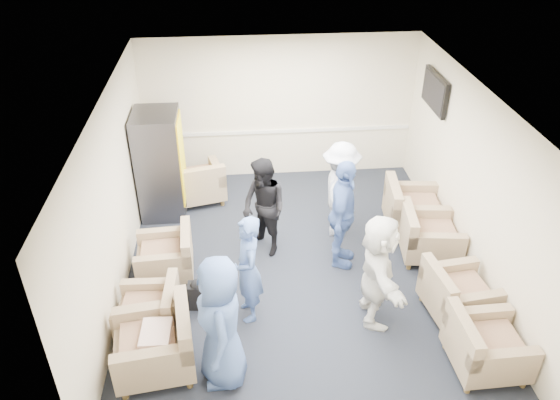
{
  "coord_description": "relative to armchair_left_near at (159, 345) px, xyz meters",
  "views": [
    {
      "loc": [
        -0.81,
        -6.37,
        5.24
      ],
      "look_at": [
        -0.23,
        0.2,
        1.12
      ],
      "focal_mm": 35.0,
      "sensor_mm": 36.0,
      "label": 1
    }
  ],
  "objects": [
    {
      "name": "floor",
      "position": [
        1.84,
        1.71,
        -0.36
      ],
      "size": [
        6.0,
        6.0,
        0.0
      ],
      "primitive_type": "plane",
      "color": "black",
      "rests_on": "ground"
    },
    {
      "name": "ceiling",
      "position": [
        1.84,
        1.71,
        2.34
      ],
      "size": [
        6.0,
        6.0,
        0.0
      ],
      "primitive_type": "plane",
      "rotation": [
        3.14,
        0.0,
        0.0
      ],
      "color": "white",
      "rests_on": "back_wall"
    },
    {
      "name": "back_wall",
      "position": [
        1.84,
        4.71,
        0.99
      ],
      "size": [
        5.0,
        0.02,
        2.7
      ],
      "primitive_type": "cube",
      "color": "beige",
      "rests_on": "floor"
    },
    {
      "name": "front_wall",
      "position": [
        1.84,
        -1.29,
        0.99
      ],
      "size": [
        5.0,
        0.02,
        2.7
      ],
      "primitive_type": "cube",
      "color": "beige",
      "rests_on": "floor"
    },
    {
      "name": "left_wall",
      "position": [
        -0.66,
        1.71,
        0.99
      ],
      "size": [
        0.02,
        6.0,
        2.7
      ],
      "primitive_type": "cube",
      "color": "beige",
      "rests_on": "floor"
    },
    {
      "name": "right_wall",
      "position": [
        4.34,
        1.71,
        0.99
      ],
      "size": [
        0.02,
        6.0,
        2.7
      ],
      "primitive_type": "cube",
      "color": "beige",
      "rests_on": "floor"
    },
    {
      "name": "chair_rail",
      "position": [
        1.84,
        4.69,
        0.54
      ],
      "size": [
        4.98,
        0.04,
        0.06
      ],
      "primitive_type": "cube",
      "color": "silver",
      "rests_on": "back_wall"
    },
    {
      "name": "tv",
      "position": [
        4.27,
        3.51,
        1.68
      ],
      "size": [
        0.1,
        1.0,
        0.58
      ],
      "color": "black",
      "rests_on": "right_wall"
    },
    {
      "name": "armchair_left_near",
      "position": [
        0.0,
        0.0,
        0.0
      ],
      "size": [
        1.02,
        1.02,
        0.73
      ],
      "rotation": [
        0.0,
        0.0,
        -1.44
      ],
      "color": "#8D765B",
      "rests_on": "floor"
    },
    {
      "name": "armchair_left_mid",
      "position": [
        -0.16,
        0.64,
        -0.06
      ],
      "size": [
        0.79,
        0.79,
        0.61
      ],
      "rotation": [
        0.0,
        0.0,
        -1.61
      ],
      "color": "#8D765B",
      "rests_on": "floor"
    },
    {
      "name": "armchair_left_far",
      "position": [
        -0.04,
        1.76,
        -0.04
      ],
      "size": [
        0.84,
        0.84,
        0.64
      ],
      "rotation": [
        0.0,
        0.0,
        -1.51
      ],
      "color": "#8D765B",
      "rests_on": "floor"
    },
    {
      "name": "armchair_right_near",
      "position": [
        3.83,
        -0.34,
        -0.03
      ],
      "size": [
        0.85,
        0.85,
        0.67
      ],
      "rotation": [
        0.0,
        0.0,
        1.59
      ],
      "color": "#8D765B",
      "rests_on": "floor"
    },
    {
      "name": "armchair_right_midnear",
      "position": [
        3.83,
        0.58,
        -0.03
      ],
      "size": [
        0.92,
        0.92,
        0.66
      ],
      "rotation": [
        0.0,
        0.0,
        1.7
      ],
      "color": "#8D765B",
      "rests_on": "floor"
    },
    {
      "name": "armchair_right_midfar",
      "position": [
        3.85,
        1.89,
        -0.02
      ],
      "size": [
        0.95,
        0.95,
        0.69
      ],
      "rotation": [
        0.0,
        0.0,
        1.45
      ],
      "color": "#8D765B",
      "rests_on": "floor"
    },
    {
      "name": "armchair_right_far",
      "position": [
        3.82,
        2.6,
        -0.0
      ],
      "size": [
        0.99,
        0.99,
        0.72
      ],
      "rotation": [
        0.0,
        0.0,
        1.47
      ],
      "color": "#8D765B",
      "rests_on": "floor"
    },
    {
      "name": "armchair_corner",
      "position": [
        0.32,
        3.81,
        -0.02
      ],
      "size": [
        1.03,
        1.03,
        0.68
      ],
      "rotation": [
        0.0,
        0.0,
        3.38
      ],
      "color": "#8D765B",
      "rests_on": "floor"
    },
    {
      "name": "vending_machine",
      "position": [
        -0.26,
        3.52,
        0.56
      ],
      "size": [
        0.74,
        0.87,
        1.83
      ],
      "color": "#4A4951",
      "rests_on": "floor"
    },
    {
      "name": "backpack",
      "position": [
        0.41,
        1.03,
        -0.12
      ],
      "size": [
        0.29,
        0.22,
        0.46
      ],
      "rotation": [
        0.0,
        0.0,
        -0.1
      ],
      "color": "black",
      "rests_on": "floor"
    },
    {
      "name": "pillow",
      "position": [
        -0.01,
        -0.01,
        0.18
      ],
      "size": [
        0.36,
        0.46,
        0.13
      ],
      "primitive_type": "cube",
      "rotation": [
        0.0,
        0.0,
        -1.6
      ],
      "color": "silver",
      "rests_on": "armchair_left_near"
    },
    {
      "name": "person_front_left",
      "position": [
        0.76,
        -0.2,
        0.5
      ],
      "size": [
        0.61,
        0.88,
        1.72
      ],
      "primitive_type": "imported",
      "rotation": [
        0.0,
        0.0,
        -1.5
      ],
      "color": "#4563A6",
      "rests_on": "floor"
    },
    {
      "name": "person_mid_left",
      "position": [
        1.09,
        0.82,
        0.41
      ],
      "size": [
        0.45,
        0.61,
        1.54
      ],
      "primitive_type": "imported",
      "rotation": [
        0.0,
        0.0,
        -1.41
      ],
      "color": "#4563A6",
      "rests_on": "floor"
    },
    {
      "name": "person_back_left",
      "position": [
        1.39,
        2.23,
        0.43
      ],
      "size": [
        0.94,
        0.97,
        1.58
      ],
      "primitive_type": "imported",
      "rotation": [
        0.0,
        0.0,
        -0.94
      ],
      "color": "black",
      "rests_on": "floor"
    },
    {
      "name": "person_back_right",
      "position": [
        2.62,
        2.6,
        0.45
      ],
      "size": [
        0.84,
        1.16,
        1.62
      ],
      "primitive_type": "imported",
      "rotation": [
        0.0,
        0.0,
        1.33
      ],
      "color": "silver",
      "rests_on": "floor"
    },
    {
      "name": "person_mid_right",
      "position": [
        2.51,
        1.82,
        0.5
      ],
      "size": [
        0.71,
        1.1,
        1.73
      ],
      "primitive_type": "imported",
      "rotation": [
        0.0,
        0.0,
        1.26
      ],
      "color": "#4563A6",
      "rests_on": "floor"
    },
    {
      "name": "person_front_right",
      "position": [
        2.75,
        0.62,
        0.44
      ],
      "size": [
        0.58,
        1.51,
        1.59
      ],
      "primitive_type": "imported",
      "rotation": [
        0.0,
        0.0,
        1.49
      ],
      "color": "white",
      "rests_on": "floor"
    }
  ]
}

